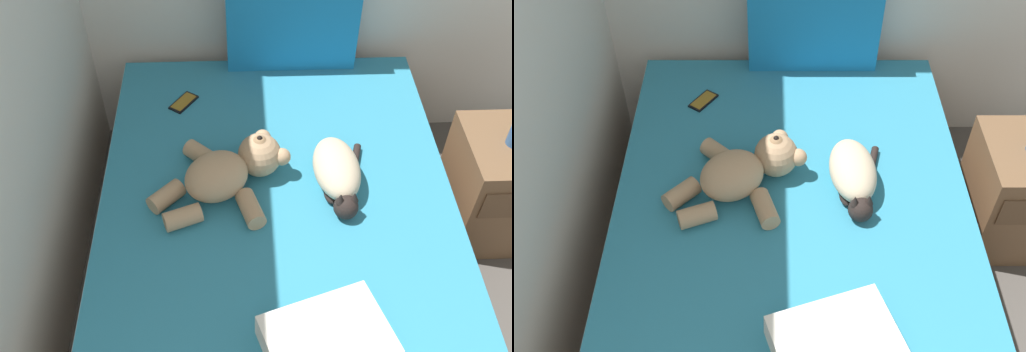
# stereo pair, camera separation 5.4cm
# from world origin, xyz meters

# --- Properties ---
(bed) EXTENTS (1.52, 2.07, 0.56)m
(bed) POSITION_xyz_m (0.92, 2.65, 0.28)
(bed) COLOR brown
(bed) RESTS_ON ground_plane
(patterned_cushion) EXTENTS (0.64, 0.11, 0.43)m
(patterned_cushion) POSITION_xyz_m (1.04, 3.61, 0.78)
(patterned_cushion) COLOR #1972AD
(patterned_cushion) RESTS_ON bed
(cat) EXTENTS (0.25, 0.43, 0.15)m
(cat) POSITION_xyz_m (1.17, 2.77, 0.63)
(cat) COLOR #C6B293
(cat) RESTS_ON bed
(teddy_bear) EXTENTS (0.59, 0.49, 0.20)m
(teddy_bear) POSITION_xyz_m (0.73, 2.77, 0.64)
(teddy_bear) COLOR tan
(teddy_bear) RESTS_ON bed
(cell_phone) EXTENTS (0.14, 0.16, 0.01)m
(cell_phone) POSITION_xyz_m (0.51, 3.31, 0.57)
(cell_phone) COLOR black
(cell_phone) RESTS_ON bed
(throw_pillow) EXTENTS (0.47, 0.39, 0.11)m
(throw_pillow) POSITION_xyz_m (1.04, 2.02, 0.62)
(throw_pillow) COLOR white
(throw_pillow) RESTS_ON bed
(nightstand) EXTENTS (0.43, 0.49, 0.57)m
(nightstand) POSITION_xyz_m (2.01, 2.97, 0.29)
(nightstand) COLOR brown
(nightstand) RESTS_ON ground_plane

